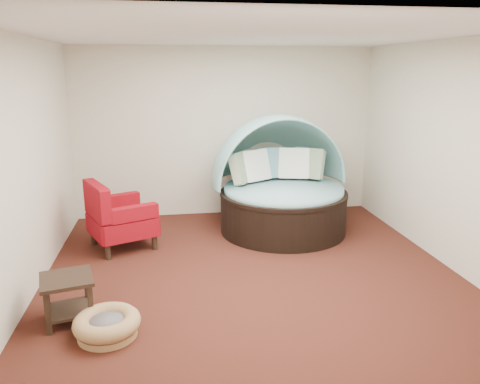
{
  "coord_description": "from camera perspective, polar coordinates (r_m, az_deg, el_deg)",
  "views": [
    {
      "loc": [
        -0.96,
        -5.29,
        2.44
      ],
      "look_at": [
        -0.05,
        0.6,
        0.86
      ],
      "focal_mm": 35.0,
      "sensor_mm": 36.0,
      "label": 1
    }
  ],
  "objects": [
    {
      "name": "wall_left",
      "position": [
        5.61,
        -24.58,
        2.78
      ],
      "size": [
        0.0,
        5.0,
        5.0
      ],
      "primitive_type": "plane",
      "rotation": [
        1.57,
        0.0,
        1.57
      ],
      "color": "beige",
      "rests_on": "floor"
    },
    {
      "name": "wall_front",
      "position": [
        3.13,
        9.62,
        -4.81
      ],
      "size": [
        5.0,
        0.0,
        5.0
      ],
      "primitive_type": "plane",
      "rotation": [
        -1.57,
        0.0,
        0.0
      ],
      "color": "beige",
      "rests_on": "floor"
    },
    {
      "name": "wall_right",
      "position": [
        6.41,
        24.1,
        4.18
      ],
      "size": [
        0.0,
        5.0,
        5.0
      ],
      "primitive_type": "plane",
      "rotation": [
        1.57,
        0.0,
        -1.57
      ],
      "color": "beige",
      "rests_on": "floor"
    },
    {
      "name": "canopy_daybed",
      "position": [
        7.2,
        5.01,
        1.77
      ],
      "size": [
        2.23,
        2.16,
        1.77
      ],
      "rotation": [
        0.0,
        0.0,
        0.13
      ],
      "color": "black",
      "rests_on": "floor"
    },
    {
      "name": "side_table",
      "position": [
        5.01,
        -20.28,
        -11.45
      ],
      "size": [
        0.59,
        0.59,
        0.47
      ],
      "rotation": [
        0.0,
        0.0,
        0.24
      ],
      "color": "black",
      "rests_on": "floor"
    },
    {
      "name": "red_armchair",
      "position": [
        6.7,
        -14.68,
        -3.03
      ],
      "size": [
        1.08,
        1.08,
        0.96
      ],
      "rotation": [
        0.0,
        0.0,
        0.42
      ],
      "color": "black",
      "rests_on": "floor"
    },
    {
      "name": "ceiling",
      "position": [
        5.39,
        1.57,
        18.64
      ],
      "size": [
        5.0,
        5.0,
        0.0
      ],
      "primitive_type": "plane",
      "rotation": [
        3.14,
        0.0,
        0.0
      ],
      "color": "white",
      "rests_on": "wall_back"
    },
    {
      "name": "floor",
      "position": [
        5.91,
        1.37,
        -9.59
      ],
      "size": [
        5.0,
        5.0,
        0.0
      ],
      "primitive_type": "plane",
      "color": "#441D13",
      "rests_on": "ground"
    },
    {
      "name": "pet_basket",
      "position": [
        4.73,
        -15.9,
        -15.29
      ],
      "size": [
        0.66,
        0.66,
        0.22
      ],
      "rotation": [
        0.0,
        0.0,
        -0.05
      ],
      "color": "#996D45",
      "rests_on": "floor"
    },
    {
      "name": "wall_back",
      "position": [
        7.92,
        -1.77,
        7.26
      ],
      "size": [
        5.0,
        0.0,
        5.0
      ],
      "primitive_type": "plane",
      "rotation": [
        1.57,
        0.0,
        0.0
      ],
      "color": "beige",
      "rests_on": "floor"
    }
  ]
}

